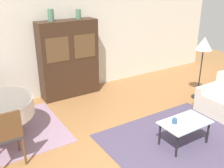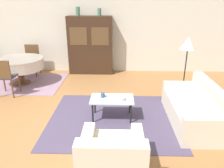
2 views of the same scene
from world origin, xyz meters
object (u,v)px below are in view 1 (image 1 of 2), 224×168
object	(u,v)px
dining_chair_near	(6,134)
bowl	(194,119)
floor_lamp	(204,46)
cup	(175,121)
vase_short	(78,14)
display_cabinet	(69,59)
coffee_table	(185,124)
vase_tall	(51,15)

from	to	relation	value
dining_chair_near	bowl	distance (m)	3.03
floor_lamp	bowl	bearing A→B (deg)	-141.84
dining_chair_near	floor_lamp	xyz separation A→B (m)	(4.42, 0.17, 0.71)
cup	vase_short	distance (m)	3.29
display_cabinet	bowl	size ratio (longest dim) A/B	8.91
display_cabinet	coffee_table	bearing A→B (deg)	-75.37
floor_lamp	cup	bearing A→B (deg)	-149.61
cup	vase_tall	bearing A→B (deg)	107.78
cup	vase_tall	xyz separation A→B (m)	(-0.94, 2.94, 1.47)
vase_tall	vase_short	world-z (taller)	vase_tall
vase_short	coffee_table	bearing A→B (deg)	-80.97
display_cabinet	floor_lamp	xyz separation A→B (m)	(2.53, -1.80, 0.35)
dining_chair_near	cup	world-z (taller)	dining_chair_near
cup	bowl	world-z (taller)	cup
bowl	vase_tall	size ratio (longest dim) A/B	0.78
coffee_table	floor_lamp	world-z (taller)	floor_lamp
vase_tall	vase_short	distance (m)	0.66
cup	dining_chair_near	bearing A→B (deg)	158.61
coffee_table	bowl	distance (m)	0.18
floor_lamp	vase_tall	world-z (taller)	vase_tall
coffee_table	bowl	bearing A→B (deg)	-18.74
cup	vase_short	size ratio (longest dim) A/B	0.41
coffee_table	vase_short	bearing A→B (deg)	99.03
bowl	vase_short	xyz separation A→B (m)	(-0.63, 3.06, 1.47)
coffee_table	vase_short	xyz separation A→B (m)	(-0.48, 3.01, 1.54)
coffee_table	bowl	size ratio (longest dim) A/B	4.21
floor_lamp	vase_short	distance (m)	2.94
display_cabinet	floor_lamp	world-z (taller)	display_cabinet
display_cabinet	cup	xyz separation A→B (m)	(0.60, -2.94, -0.43)
dining_chair_near	vase_tall	distance (m)	2.86
dining_chair_near	vase_short	xyz separation A→B (m)	(2.19, 1.97, 1.38)
display_cabinet	bowl	bearing A→B (deg)	-72.92
display_cabinet	vase_short	world-z (taller)	vase_short
coffee_table	vase_short	distance (m)	3.41
cup	bowl	distance (m)	0.36
vase_short	display_cabinet	bearing A→B (deg)	-179.83
display_cabinet	vase_short	distance (m)	1.07
display_cabinet	dining_chair_near	distance (m)	2.75
dining_chair_near	vase_short	bearing A→B (deg)	41.99
coffee_table	vase_tall	bearing A→B (deg)	110.66
coffee_table	floor_lamp	size ratio (longest dim) A/B	0.58
display_cabinet	dining_chair_near	world-z (taller)	display_cabinet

